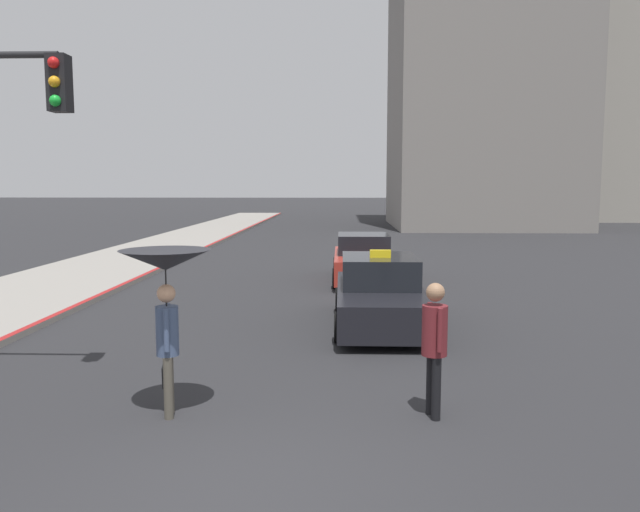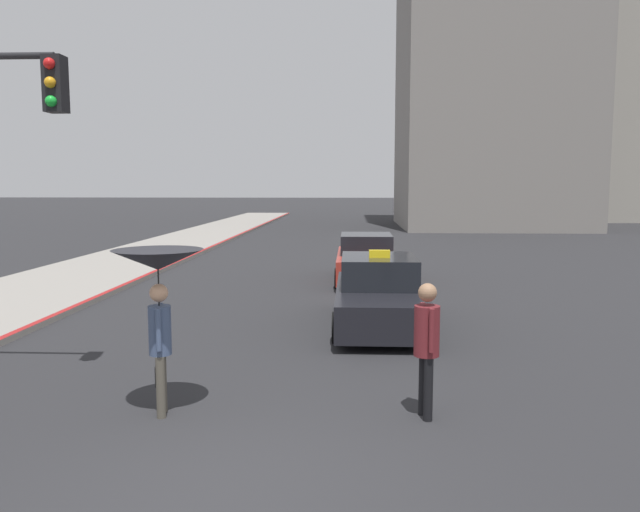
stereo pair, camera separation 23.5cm
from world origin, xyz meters
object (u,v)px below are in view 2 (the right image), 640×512
Objects in this scene: taxi at (379,295)px; pedestrian_with_umbrella at (158,278)px; sedan_red at (366,260)px; pedestrian_man at (427,338)px.

taxi is 2.10× the size of pedestrian_with_umbrella.
pedestrian_man is (0.50, -11.64, 0.39)m from sedan_red.
pedestrian_man is at bearing 92.45° from sedan_red.
pedestrian_with_umbrella is at bearing 60.21° from taxi.
pedestrian_man is at bearing 94.05° from taxi.
pedestrian_with_umbrella reaches higher than taxi.
pedestrian_man reaches higher than taxi.
taxi is 0.99× the size of sedan_red.
taxi is 2.60× the size of pedestrian_man.
pedestrian_man reaches higher than sedan_red.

